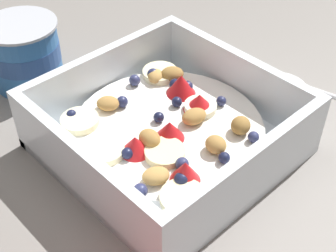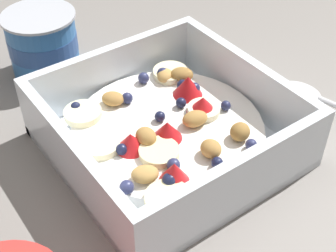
% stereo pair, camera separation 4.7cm
% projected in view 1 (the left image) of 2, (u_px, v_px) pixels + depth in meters
% --- Properties ---
extents(ground_plane, '(2.40, 2.40, 0.00)m').
position_uv_depth(ground_plane, '(163.00, 164.00, 0.48)').
color(ground_plane, gray).
extents(fruit_bowl, '(0.21, 0.21, 0.07)m').
position_uv_depth(fruit_bowl, '(168.00, 132.00, 0.48)').
color(fruit_bowl, white).
rests_on(fruit_bowl, ground).
extents(spoon, '(0.06, 0.17, 0.01)m').
position_uv_depth(spoon, '(305.00, 84.00, 0.57)').
color(spoon, silver).
rests_on(spoon, ground).
extents(yogurt_cup, '(0.08, 0.08, 0.08)m').
position_uv_depth(yogurt_cup, '(25.00, 53.00, 0.55)').
color(yogurt_cup, '#3370B7').
rests_on(yogurt_cup, ground).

